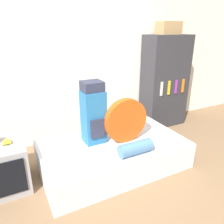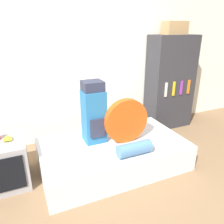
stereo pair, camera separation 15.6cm
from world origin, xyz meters
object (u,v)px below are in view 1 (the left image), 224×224
at_px(backpack, 93,114).
at_px(tent_bag, 126,120).
at_px(sleeping_roll, 136,148).
at_px(bookshelf, 165,82).
at_px(television, 6,166).
at_px(cardboard_box, 169,28).

xyz_separation_m(backpack, tent_bag, (0.39, -0.19, -0.10)).
height_order(sleeping_roll, bookshelf, bookshelf).
xyz_separation_m(sleeping_roll, bookshelf, (1.44, 1.23, 0.41)).
bearing_deg(television, sleeping_roll, -21.42).
xyz_separation_m(backpack, sleeping_roll, (0.33, -0.55, -0.32)).
xyz_separation_m(backpack, television, (-1.14, 0.03, -0.48)).
relative_size(backpack, sleeping_roll, 1.91).
bearing_deg(backpack, bookshelf, 21.35).
bearing_deg(cardboard_box, bookshelf, -110.46).
xyz_separation_m(tent_bag, television, (-1.52, 0.22, -0.38)).
bearing_deg(tent_bag, backpack, 153.65).
relative_size(backpack, cardboard_box, 2.01).
bearing_deg(cardboard_box, sleeping_roll, -138.84).
xyz_separation_m(television, bookshelf, (2.90, 0.66, 0.57)).
bearing_deg(sleeping_roll, bookshelf, 40.67).
height_order(sleeping_roll, cardboard_box, cardboard_box).
relative_size(tent_bag, bookshelf, 0.35).
height_order(television, cardboard_box, cardboard_box).
xyz_separation_m(sleeping_roll, television, (-1.46, 0.57, -0.16)).
bearing_deg(bookshelf, tent_bag, -147.38).
height_order(backpack, cardboard_box, cardboard_box).
height_order(tent_bag, cardboard_box, cardboard_box).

